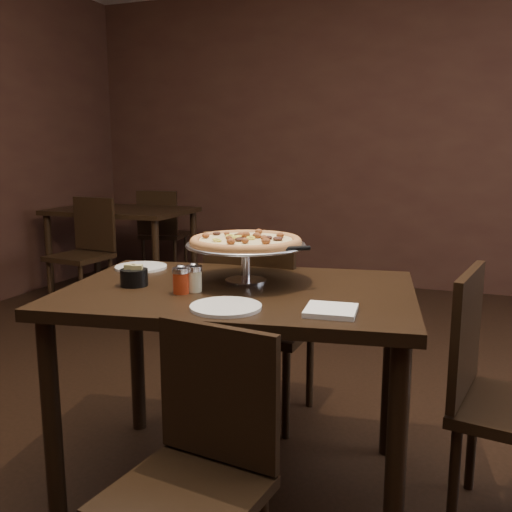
% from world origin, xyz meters
% --- Properties ---
extents(room, '(6.04, 7.04, 2.84)m').
position_xyz_m(room, '(0.06, 0.03, 1.40)').
color(room, black).
rests_on(room, ground).
extents(dining_table, '(1.38, 1.03, 0.79)m').
position_xyz_m(dining_table, '(-0.01, -0.07, 0.69)').
color(dining_table, black).
rests_on(dining_table, ground).
extents(background_table, '(1.22, 0.81, 0.76)m').
position_xyz_m(background_table, '(-2.20, 2.45, 0.66)').
color(background_table, black).
rests_on(background_table, ground).
extents(pizza_stand, '(0.46, 0.46, 0.19)m').
position_xyz_m(pizza_stand, '(-0.03, 0.04, 0.95)').
color(pizza_stand, silver).
rests_on(pizza_stand, dining_table).
extents(parmesan_shaker, '(0.06, 0.06, 0.11)m').
position_xyz_m(parmesan_shaker, '(-0.14, -0.17, 0.84)').
color(parmesan_shaker, '#F9F5C2').
rests_on(parmesan_shaker, dining_table).
extents(pepper_flake_shaker, '(0.06, 0.06, 0.10)m').
position_xyz_m(pepper_flake_shaker, '(-0.17, -0.21, 0.84)').
color(pepper_flake_shaker, maroon).
rests_on(pepper_flake_shaker, dining_table).
extents(packet_caddy, '(0.10, 0.10, 0.08)m').
position_xyz_m(packet_caddy, '(-0.39, -0.17, 0.83)').
color(packet_caddy, black).
rests_on(packet_caddy, dining_table).
extents(napkin_stack, '(0.17, 0.17, 0.02)m').
position_xyz_m(napkin_stack, '(0.38, -0.27, 0.80)').
color(napkin_stack, white).
rests_on(napkin_stack, dining_table).
extents(plate_left, '(0.22, 0.22, 0.01)m').
position_xyz_m(plate_left, '(-0.54, 0.11, 0.80)').
color(plate_left, white).
rests_on(plate_left, dining_table).
extents(plate_near, '(0.23, 0.23, 0.01)m').
position_xyz_m(plate_near, '(0.05, -0.34, 0.80)').
color(plate_near, white).
rests_on(plate_near, dining_table).
extents(serving_spatula, '(0.15, 0.15, 0.02)m').
position_xyz_m(serving_spatula, '(0.19, -0.02, 0.94)').
color(serving_spatula, silver).
rests_on(serving_spatula, pizza_stand).
extents(chair_far, '(0.45, 0.45, 0.93)m').
position_xyz_m(chair_far, '(-0.13, 0.46, 0.51)').
color(chair_far, black).
rests_on(chair_far, ground).
extents(chair_near, '(0.43, 0.43, 0.82)m').
position_xyz_m(chair_near, '(0.12, -0.68, 0.45)').
color(chair_near, black).
rests_on(chair_near, ground).
extents(chair_side, '(0.48, 0.48, 0.89)m').
position_xyz_m(chair_side, '(0.90, 0.04, 0.49)').
color(chair_side, black).
rests_on(chair_side, ground).
extents(bg_chair_far, '(0.48, 0.48, 0.89)m').
position_xyz_m(bg_chair_far, '(-2.16, 3.09, 0.49)').
color(bg_chair_far, black).
rests_on(bg_chair_far, ground).
extents(bg_chair_near, '(0.47, 0.47, 0.90)m').
position_xyz_m(bg_chair_near, '(-2.18, 1.88, 0.49)').
color(bg_chair_near, black).
rests_on(bg_chair_near, ground).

